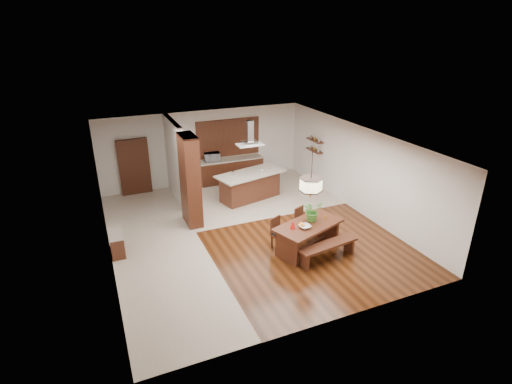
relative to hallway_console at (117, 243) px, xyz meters
name	(u,v)px	position (x,y,z in m)	size (l,w,h in m)	color
room_shell	(247,168)	(3.81, -0.20, 1.75)	(9.00, 9.04, 2.92)	#341809
tile_hallway	(158,249)	(1.06, -0.20, -0.31)	(2.50, 9.00, 0.01)	beige
tile_kitchen	(253,195)	(5.06, 2.30, -0.31)	(5.50, 4.00, 0.01)	beige
soffit_band	(246,140)	(3.81, -0.20, 2.57)	(8.00, 9.00, 0.02)	#421D10
partition_pier	(190,181)	(2.41, 1.00, 1.14)	(0.45, 1.00, 2.90)	black
partition_stub	(175,161)	(2.41, 3.10, 1.14)	(0.18, 2.40, 2.90)	silver
hallway_console	(117,243)	(0.00, 0.00, 0.00)	(0.37, 0.88, 0.63)	black
hallway_doorway	(134,167)	(1.11, 4.20, 0.74)	(1.10, 0.20, 2.10)	black
rear_counter	(231,170)	(4.81, 4.00, 0.16)	(2.60, 0.62, 0.95)	black
kitchen_window	(228,138)	(4.81, 4.26, 1.44)	(2.60, 0.08, 1.50)	#97572D
shelf_lower	(314,150)	(7.68, 2.40, 1.08)	(0.26, 0.90, 0.04)	black
shelf_upper	(315,140)	(7.68, 2.40, 1.49)	(0.26, 0.90, 0.04)	black
dining_table	(308,231)	(4.95, -1.93, 0.29)	(2.18, 1.58, 0.82)	black
dining_bench	(328,252)	(5.19, -2.60, -0.06)	(1.78, 0.39, 0.50)	black
dining_chair_left	(280,233)	(4.29, -1.52, 0.15)	(0.41, 0.41, 0.93)	black
dining_chair_right	(303,223)	(5.22, -1.20, 0.15)	(0.41, 0.41, 0.92)	black
pendant_lantern	(311,176)	(4.95, -1.93, 1.93)	(0.64, 0.64, 1.31)	#FAF1BF
foliage_plant	(312,211)	(5.14, -1.77, 0.80)	(0.53, 0.46, 0.59)	#397928
fruit_bowl	(305,227)	(4.74, -2.08, 0.54)	(0.31, 0.31, 0.08)	beige
napkin_cone	(293,224)	(4.43, -1.98, 0.62)	(0.15, 0.15, 0.24)	red
gold_ornament	(325,217)	(5.54, -1.85, 0.55)	(0.07, 0.07, 0.10)	gold
kitchen_island	(250,185)	(4.83, 2.03, 0.21)	(2.66, 1.64, 1.02)	black
range_hood	(250,133)	(4.83, 2.04, 2.15)	(0.90, 0.55, 0.87)	silver
island_cup	(262,171)	(5.26, 1.92, 0.75)	(0.11, 0.11, 0.09)	silver
microwave	(212,157)	(4.05, 4.04, 0.80)	(0.60, 0.41, 0.33)	#ADAFB4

